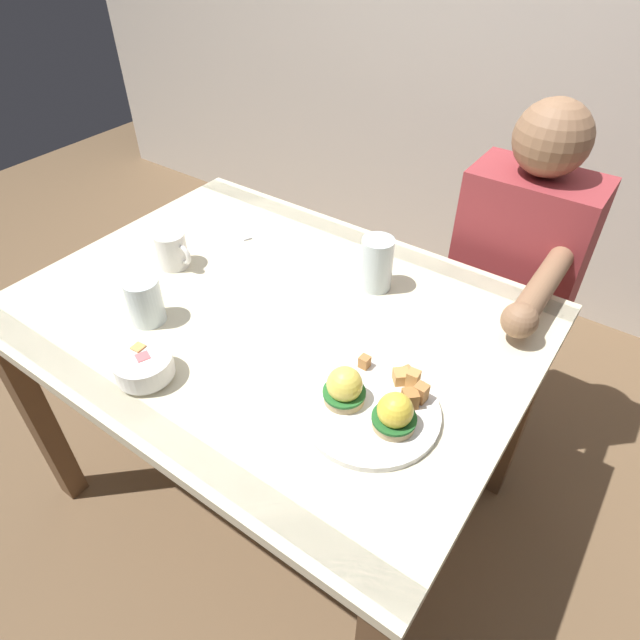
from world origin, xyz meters
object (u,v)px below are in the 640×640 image
Objects in this scene: dining_table at (274,343)px; coffee_mug at (173,249)px; eggs_benedict_plate at (372,404)px; fork at (239,229)px; water_glass_near at (145,303)px; diner_person at (512,277)px; fruit_bowl at (144,367)px; water_glass_far at (377,266)px.

coffee_mug is (-0.33, 0.00, 0.16)m from dining_table.
dining_table is 4.44× the size of eggs_benedict_plate.
water_glass_near reaches higher than fork.
dining_table is 1.05× the size of diner_person.
water_glass_near reaches higher than fruit_bowl.
dining_table is at bearing 159.59° from eggs_benedict_plate.
coffee_mug is 0.53m from water_glass_far.
eggs_benedict_plate is (0.36, -0.13, 0.13)m from dining_table.
water_glass_far is (0.36, 0.42, 0.01)m from water_glass_near.
fork is 0.13× the size of diner_person.
water_glass_far is (0.22, 0.55, 0.03)m from fruit_bowl.
diner_person is at bearing 57.22° from water_glass_far.
eggs_benedict_plate is 0.24× the size of diner_person.
dining_table is at bearing -123.16° from diner_person.
coffee_mug is 0.10× the size of diner_person.
fruit_bowl is 1.04m from diner_person.
fork is 0.80m from diner_person.
dining_table is 0.40m from eggs_benedict_plate.
eggs_benedict_plate is at bearing -28.83° from fork.
dining_table is at bearing -0.41° from coffee_mug.
eggs_benedict_plate is at bearing -11.19° from coffee_mug.
eggs_benedict_plate is 1.99× the size of water_glass_far.
diner_person is at bearing 63.27° from fruit_bowl.
diner_person reaches higher than coffee_mug.
diner_person reaches higher than water_glass_near.
eggs_benedict_plate is 1.84× the size of fork.
eggs_benedict_plate is at bearing -92.67° from diner_person.
eggs_benedict_plate is 0.70m from coffee_mug.
diner_person is at bearing 27.35° from fork.
dining_table is 0.36m from coffee_mug.
water_glass_near is at bearing -137.78° from dining_table.
coffee_mug is (-0.69, 0.14, 0.02)m from eggs_benedict_plate.
fruit_bowl is at bearing -51.39° from coffee_mug.
coffee_mug is at bearing 179.59° from dining_table.
eggs_benedict_plate reaches higher than fork.
coffee_mug is 1.01× the size of water_glass_near.
water_glass_near is at bearing -76.44° from fork.
dining_table is at bearing 77.50° from fruit_bowl.
fork is (-0.24, 0.56, -0.03)m from fruit_bowl.
coffee_mug is 0.95m from diner_person.
water_glass_far is (-0.21, 0.36, 0.04)m from eggs_benedict_plate.
fork is at bearing 103.56° from water_glass_near.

